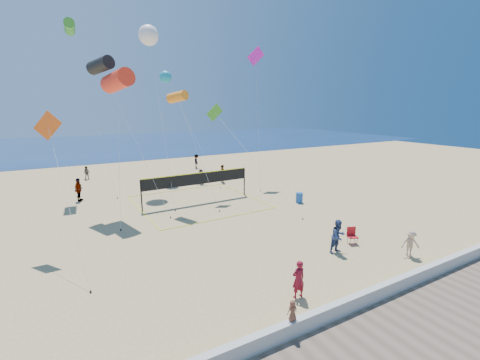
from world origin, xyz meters
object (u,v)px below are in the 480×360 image
woman (298,279)px  volleyball_net (197,182)px  trash_barrel (299,198)px  camp_chair (352,234)px

woman → volleyball_net: size_ratio=0.17×
woman → trash_barrel: 13.65m
trash_barrel → volleyball_net: 8.45m
trash_barrel → woman: bearing=-129.8°
woman → camp_chair: size_ratio=1.53×
woman → camp_chair: (6.15, 2.71, -0.27)m
woman → volleyball_net: volleyball_net is taller
woman → trash_barrel: (8.74, 10.49, -0.39)m
volleyball_net → trash_barrel: bearing=-31.9°
camp_chair → volleyball_net: (-4.65, 11.95, 1.16)m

